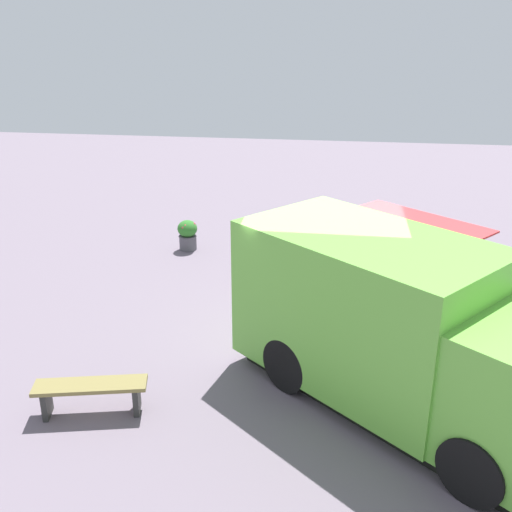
{
  "coord_description": "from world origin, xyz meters",
  "views": [
    {
      "loc": [
        9.37,
        0.22,
        5.3
      ],
      "look_at": [
        -1.1,
        -1.32,
        1.17
      ],
      "focal_mm": 41.56,
      "sensor_mm": 36.0,
      "label": 1
    }
  ],
  "objects_px": {
    "planter_flowering_near": "(188,234)",
    "planter_flowering_far": "(372,265)",
    "person_customer": "(270,265)",
    "plaza_bench": "(91,391)",
    "food_truck": "(400,332)"
  },
  "relations": [
    {
      "from": "person_customer",
      "to": "plaza_bench",
      "type": "xyz_separation_m",
      "value": [
        5.29,
        -1.95,
        0.04
      ]
    },
    {
      "from": "person_customer",
      "to": "planter_flowering_far",
      "type": "xyz_separation_m",
      "value": [
        -0.01,
        2.23,
        0.11
      ]
    },
    {
      "from": "planter_flowering_far",
      "to": "plaza_bench",
      "type": "relative_size",
      "value": 0.5
    },
    {
      "from": "planter_flowering_near",
      "to": "planter_flowering_far",
      "type": "bearing_deg",
      "value": 71.41
    },
    {
      "from": "planter_flowering_near",
      "to": "plaza_bench",
      "type": "relative_size",
      "value": 0.46
    },
    {
      "from": "food_truck",
      "to": "person_customer",
      "type": "distance_m",
      "value": 5.08
    },
    {
      "from": "planter_flowering_near",
      "to": "planter_flowering_far",
      "type": "distance_m",
      "value": 4.75
    },
    {
      "from": "person_customer",
      "to": "planter_flowering_near",
      "type": "xyz_separation_m",
      "value": [
        -1.52,
        -2.27,
        0.07
      ]
    },
    {
      "from": "food_truck",
      "to": "person_customer",
      "type": "bearing_deg",
      "value": -151.09
    },
    {
      "from": "planter_flowering_near",
      "to": "planter_flowering_far",
      "type": "xyz_separation_m",
      "value": [
        1.51,
        4.5,
        0.03
      ]
    },
    {
      "from": "planter_flowering_far",
      "to": "plaza_bench",
      "type": "distance_m",
      "value": 6.75
    },
    {
      "from": "person_customer",
      "to": "planter_flowering_near",
      "type": "bearing_deg",
      "value": -123.8
    },
    {
      "from": "person_customer",
      "to": "plaza_bench",
      "type": "bearing_deg",
      "value": -20.2
    },
    {
      "from": "food_truck",
      "to": "plaza_bench",
      "type": "xyz_separation_m",
      "value": [
        0.9,
        -4.37,
        -0.82
      ]
    },
    {
      "from": "food_truck",
      "to": "planter_flowering_far",
      "type": "relative_size",
      "value": 6.55
    }
  ]
}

